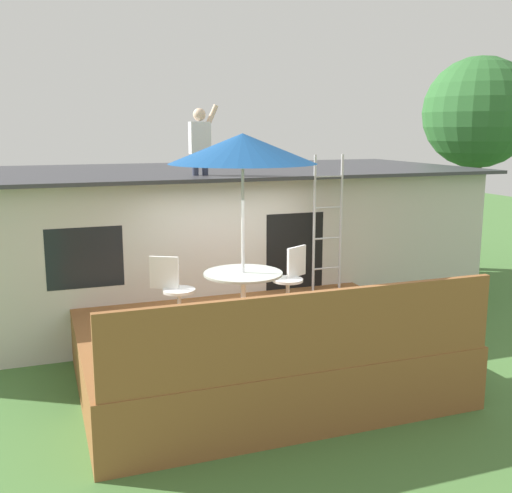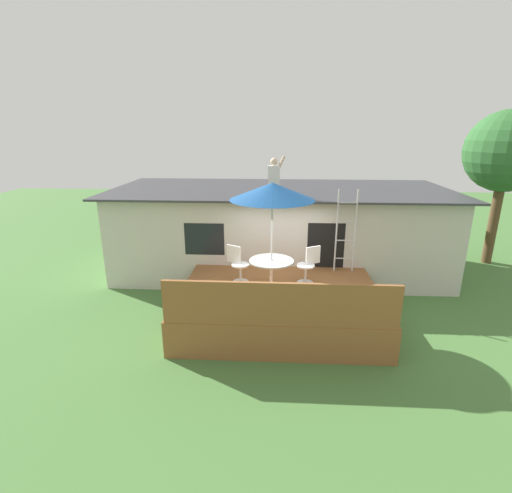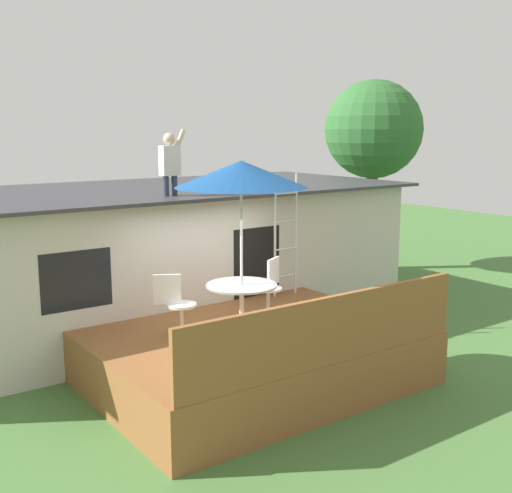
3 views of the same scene
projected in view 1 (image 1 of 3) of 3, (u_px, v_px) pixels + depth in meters
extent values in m
plane|color=#477538|center=(257.00, 380.00, 8.35)|extent=(40.00, 40.00, 0.00)
cube|color=beige|center=(191.00, 242.00, 11.43)|extent=(10.00, 4.00, 2.60)
cube|color=#38383D|center=(190.00, 171.00, 11.17)|extent=(10.50, 4.50, 0.06)
cube|color=black|center=(85.00, 258.00, 8.85)|extent=(1.10, 0.03, 0.90)
cube|color=black|center=(294.00, 273.00, 10.05)|extent=(1.00, 0.03, 2.00)
cube|color=brown|center=(257.00, 353.00, 8.27)|extent=(4.66, 3.55, 0.80)
cube|color=brown|center=(312.00, 332.00, 6.52)|extent=(4.56, 0.08, 0.90)
cylinder|color=silver|center=(243.00, 326.00, 8.11)|extent=(0.48, 0.48, 0.03)
cylinder|color=silver|center=(243.00, 300.00, 8.04)|extent=(0.07, 0.07, 0.71)
cylinder|color=#999E93|center=(243.00, 274.00, 7.97)|extent=(1.04, 1.04, 0.03)
cylinder|color=silver|center=(243.00, 238.00, 7.88)|extent=(0.04, 0.04, 2.40)
cone|color=#194C8C|center=(243.00, 149.00, 7.66)|extent=(1.90, 1.90, 0.38)
cylinder|color=silver|center=(314.00, 224.00, 9.74)|extent=(0.04, 0.04, 2.20)
cylinder|color=silver|center=(341.00, 222.00, 9.90)|extent=(0.04, 0.04, 2.20)
cylinder|color=silver|center=(327.00, 268.00, 9.96)|extent=(0.48, 0.03, 0.03)
cylinder|color=silver|center=(327.00, 238.00, 9.86)|extent=(0.48, 0.03, 0.03)
cylinder|color=silver|center=(328.00, 208.00, 9.77)|extent=(0.48, 0.03, 0.03)
cylinder|color=silver|center=(329.00, 176.00, 9.67)|extent=(0.48, 0.03, 0.03)
cylinder|color=#33384C|center=(195.00, 165.00, 9.66)|extent=(0.10, 0.10, 0.34)
cylinder|color=#33384C|center=(205.00, 164.00, 9.71)|extent=(0.10, 0.10, 0.34)
cube|color=silver|center=(200.00, 138.00, 9.61)|extent=(0.32, 0.20, 0.50)
sphere|color=beige|center=(199.00, 115.00, 9.54)|extent=(0.20, 0.20, 0.20)
cylinder|color=beige|center=(210.00, 119.00, 9.61)|extent=(0.26, 0.08, 0.44)
cylinder|color=silver|center=(180.00, 323.00, 8.25)|extent=(0.40, 0.40, 0.02)
cylinder|color=silver|center=(179.00, 307.00, 8.21)|extent=(0.06, 0.06, 0.44)
cylinder|color=silver|center=(179.00, 291.00, 8.16)|extent=(0.44, 0.44, 0.04)
cube|color=silver|center=(164.00, 273.00, 8.15)|extent=(0.37, 0.23, 0.44)
cylinder|color=silver|center=(287.00, 310.00, 8.82)|extent=(0.40, 0.40, 0.02)
cylinder|color=silver|center=(288.00, 296.00, 8.77)|extent=(0.06, 0.06, 0.44)
cylinder|color=silver|center=(288.00, 280.00, 8.73)|extent=(0.44, 0.44, 0.04)
cube|color=silver|center=(296.00, 262.00, 8.83)|extent=(0.37, 0.23, 0.44)
cylinder|color=brown|center=(472.00, 203.00, 14.69)|extent=(0.31, 0.31, 3.25)
sphere|color=#2D662D|center=(479.00, 113.00, 14.28)|extent=(2.59, 2.59, 2.59)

